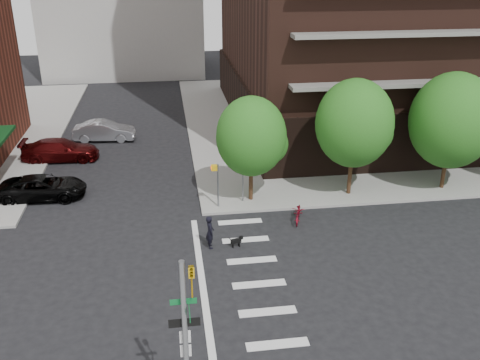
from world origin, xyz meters
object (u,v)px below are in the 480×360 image
at_px(parked_car_silver, 104,131).
at_px(dog_walker, 210,232).
at_px(parked_car_maroon, 60,150).
at_px(parked_car_black, 43,187).
at_px(scooter, 298,213).

distance_m(parked_car_silver, dog_walker, 18.66).
xyz_separation_m(parked_car_maroon, dog_walker, (9.34, -13.53, 0.09)).
height_order(parked_car_black, scooter, parked_car_black).
xyz_separation_m(parked_car_black, parked_car_maroon, (0.00, 6.36, 0.07)).
relative_size(parked_car_maroon, parked_car_silver, 1.13).
height_order(parked_car_silver, dog_walker, dog_walker).
bearing_deg(parked_car_black, parked_car_silver, -13.08).
bearing_deg(parked_car_black, scooter, -107.63).
bearing_deg(scooter, dog_walker, -138.62).
relative_size(parked_car_black, parked_car_maroon, 0.95).
bearing_deg(dog_walker, scooter, -72.39).
bearing_deg(parked_car_silver, scooter, -137.82).
relative_size(parked_car_black, dog_walker, 2.92).
bearing_deg(dog_walker, parked_car_maroon, 29.30).
bearing_deg(parked_car_silver, parked_car_maroon, 150.18).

